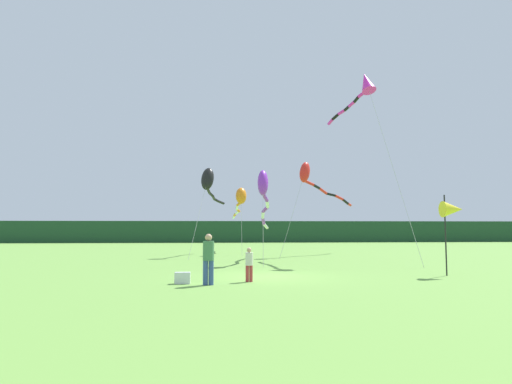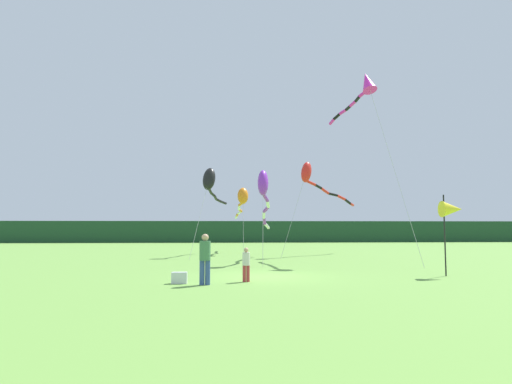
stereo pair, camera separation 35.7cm
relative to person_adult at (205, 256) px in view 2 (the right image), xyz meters
The scene contains 11 objects.
ground_plane 3.70m from the person_adult, 47.68° to the left, with size 120.00×120.00×0.00m, color #6B9E42.
distant_treeline 47.70m from the person_adult, 87.12° to the left, with size 108.00×2.61×2.97m, color #1E4228.
person_adult is the anchor object (origin of this frame).
person_child 1.75m from the person_adult, 28.90° to the left, with size 0.28×0.28×1.28m.
cooler_box 1.32m from the person_adult, 153.93° to the left, with size 0.56×0.32×0.41m, color silver.
banner_flag_pole 10.74m from the person_adult, 12.60° to the left, with size 0.90×0.70×3.44m.
kite_magenta 17.24m from the person_adult, 48.94° to the left, with size 2.72×9.00×11.80m.
kite_red 18.43m from the person_adult, 66.47° to the left, with size 7.04×7.17×6.94m.
kite_orange 19.39m from the person_adult, 84.06° to the left, with size 0.92×8.14×5.22m.
kite_purple 10.70m from the person_adult, 73.36° to the left, with size 1.38×8.50×5.41m.
kite_black 17.07m from the person_adult, 91.50° to the left, with size 2.40×8.30×6.49m.
Camera 2 is at (-1.65, -18.87, 2.02)m, focal length 31.55 mm.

